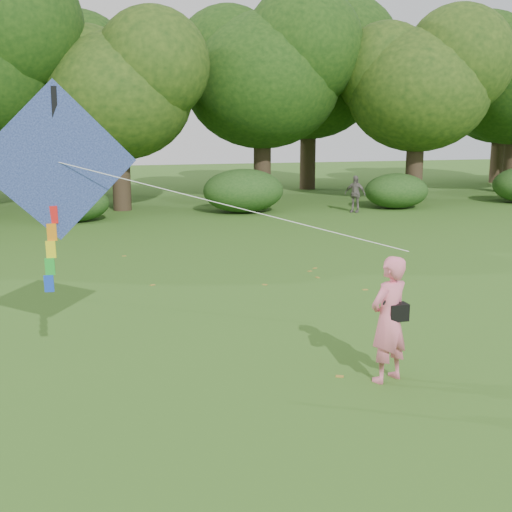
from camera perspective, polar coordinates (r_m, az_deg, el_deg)
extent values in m
plane|color=#265114|center=(10.31, 7.03, -10.20)|extent=(100.00, 100.00, 0.00)
imported|color=pink|center=(9.80, 11.72, -5.54)|extent=(0.83, 0.70, 1.93)
imported|color=#6A625E|center=(28.08, 8.79, 5.47)|extent=(0.94, 0.93, 1.59)
cube|color=black|center=(9.80, 12.45, -4.87)|extent=(0.30, 0.20, 0.26)
cylinder|color=black|center=(9.64, 11.95, -2.83)|extent=(0.33, 0.14, 0.47)
cube|color=#2632A5|center=(9.81, -17.31, 8.01)|extent=(2.31, 0.39, 2.33)
cube|color=black|center=(9.84, -17.31, 8.02)|extent=(0.14, 0.27, 2.13)
cylinder|color=white|center=(9.35, -2.01, 4.39)|extent=(4.91, 1.53, 1.30)
cube|color=red|center=(9.91, -17.61, 3.52)|extent=(0.14, 0.06, 0.26)
cube|color=orange|center=(9.95, -17.69, 2.03)|extent=(0.14, 0.06, 0.26)
cube|color=yellow|center=(10.00, -17.77, 0.56)|extent=(0.14, 0.06, 0.26)
cube|color=green|center=(10.05, -17.85, -0.91)|extent=(0.14, 0.06, 0.26)
cube|color=blue|center=(10.11, -17.92, -2.35)|extent=(0.14, 0.06, 0.26)
cylinder|color=#3A2D1E|center=(28.96, -11.89, 7.10)|extent=(0.80, 0.80, 3.15)
ellipsoid|color=#1E3F11|center=(28.89, -12.18, 13.70)|extent=(6.40, 6.40, 5.44)
cylinder|color=#3A2D1E|center=(32.09, 0.56, 8.26)|extent=(0.86, 0.86, 3.67)
ellipsoid|color=#1E3F11|center=(32.08, 0.58, 15.28)|extent=(7.60, 7.60, 6.46)
cylinder|color=#3A2D1E|center=(32.44, 13.90, 7.74)|extent=(0.83, 0.83, 3.43)
ellipsoid|color=#1E3F11|center=(32.41, 14.22, 14.07)|extent=(6.80, 6.80, 5.78)
cylinder|color=#3A2D1E|center=(37.92, 21.82, 8.06)|extent=(0.87, 0.87, 3.78)
cylinder|color=#3A2D1E|center=(36.41, -17.40, 8.02)|extent=(0.84, 0.84, 3.50)
ellipsoid|color=#1E3F11|center=(36.38, -17.76, 13.80)|extent=(7.00, 7.00, 5.95)
cylinder|color=#3A2D1E|center=(37.58, 4.63, 9.02)|extent=(0.90, 0.90, 4.02)
ellipsoid|color=#1E3F11|center=(37.60, 4.74, 15.36)|extent=(7.80, 7.80, 6.63)
cylinder|color=#3A2D1E|center=(44.13, 20.67, 8.43)|extent=(0.85, 0.85, 3.57)
ellipsoid|color=#1E3F11|center=(44.11, 21.04, 13.31)|extent=(7.20, 7.20, 6.12)
ellipsoid|color=#264919|center=(26.12, -15.81, 4.51)|extent=(2.66, 2.09, 1.42)
ellipsoid|color=#264919|center=(27.70, -1.14, 5.82)|extent=(3.50, 2.75, 1.88)
ellipsoid|color=#264919|center=(29.74, 12.37, 5.67)|extent=(2.94, 2.31, 1.58)
cube|color=olive|center=(16.90, 4.80, -1.35)|extent=(0.14, 0.12, 0.01)
cube|color=olive|center=(15.46, 0.79, -2.56)|extent=(0.14, 0.14, 0.01)
cube|color=olive|center=(15.22, 9.69, -2.97)|extent=(0.13, 0.09, 0.01)
cube|color=olive|center=(15.62, -9.18, -2.56)|extent=(0.14, 0.12, 0.01)
cube|color=olive|center=(17.25, 5.27, -1.08)|extent=(0.14, 0.13, 0.01)
cube|color=olive|center=(19.12, -11.63, 0.00)|extent=(0.12, 0.08, 0.01)
cube|color=olive|center=(16.24, 5.49, -1.91)|extent=(0.10, 0.13, 0.01)
cube|color=olive|center=(10.14, 7.45, -10.57)|extent=(0.14, 0.13, 0.01)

